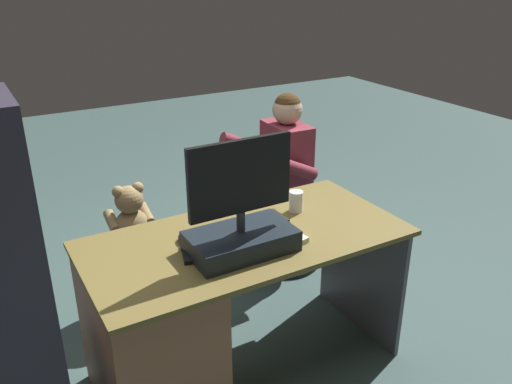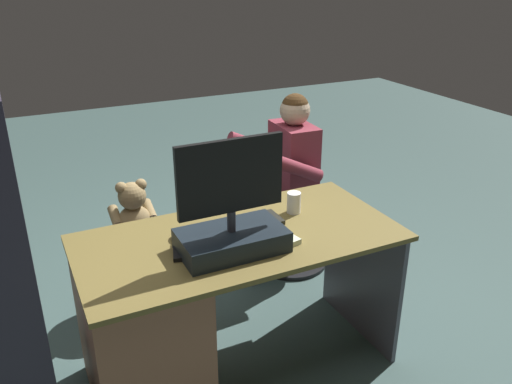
{
  "view_description": "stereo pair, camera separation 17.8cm",
  "coord_description": "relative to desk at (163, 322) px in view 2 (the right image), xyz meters",
  "views": [
    {
      "loc": [
        0.99,
        2.14,
        1.82
      ],
      "look_at": [
        -0.24,
        0.02,
        0.75
      ],
      "focal_mm": 37.25,
      "sensor_mm": 36.0,
      "label": 1
    },
    {
      "loc": [
        0.83,
        2.22,
        1.82
      ],
      "look_at": [
        -0.24,
        0.02,
        0.75
      ],
      "focal_mm": 37.25,
      "sensor_mm": 36.0,
      "label": 2
    }
  ],
  "objects": [
    {
      "name": "ground_plane",
      "position": [
        -0.37,
        -0.35,
        -0.38
      ],
      "size": [
        10.0,
        10.0,
        0.0
      ],
      "primitive_type": "plane",
      "color": "#3D5653"
    },
    {
      "name": "desk",
      "position": [
        0.0,
        0.0,
        0.0
      ],
      "size": [
        1.41,
        0.69,
        0.72
      ],
      "color": "brown",
      "rests_on": "ground_plane"
    },
    {
      "name": "monitor",
      "position": [
        -0.29,
        0.1,
        0.46
      ],
      "size": [
        0.45,
        0.25,
        0.48
      ],
      "color": "black",
      "rests_on": "desk"
    },
    {
      "name": "keyboard",
      "position": [
        -0.39,
        -0.08,
        0.35
      ],
      "size": [
        0.42,
        0.14,
        0.02
      ],
      "primitive_type": "cube",
      "color": "black",
      "rests_on": "desk"
    },
    {
      "name": "computer_mouse",
      "position": [
        -0.12,
        -0.08,
        0.35
      ],
      "size": [
        0.06,
        0.1,
        0.04
      ],
      "primitive_type": "ellipsoid",
      "color": "#292331",
      "rests_on": "desk"
    },
    {
      "name": "cup",
      "position": [
        -0.7,
        -0.1,
        0.39
      ],
      "size": [
        0.07,
        0.07,
        0.1
      ],
      "primitive_type": "cylinder",
      "color": "white",
      "rests_on": "desk"
    },
    {
      "name": "tv_remote",
      "position": [
        -0.08,
        0.03,
        0.35
      ],
      "size": [
        0.09,
        0.16,
        0.02
      ],
      "primitive_type": "cube",
      "rotation": [
        0.0,
        0.0,
        -0.29
      ],
      "color": "black",
      "rests_on": "desk"
    },
    {
      "name": "notebook_binder",
      "position": [
        -0.44,
        0.06,
        0.35
      ],
      "size": [
        0.27,
        0.34,
        0.02
      ],
      "primitive_type": "cube",
      "rotation": [
        0.0,
        0.0,
        0.19
      ],
      "color": "beige",
      "rests_on": "desk"
    },
    {
      "name": "office_chair_teddy",
      "position": [
        -0.07,
        -0.7,
        -0.13
      ],
      "size": [
        0.45,
        0.45,
        0.44
      ],
      "color": "black",
      "rests_on": "ground_plane"
    },
    {
      "name": "teddy_bear",
      "position": [
        -0.07,
        -0.71,
        0.21
      ],
      "size": [
        0.24,
        0.24,
        0.34
      ],
      "color": "#987E51",
      "rests_on": "office_chair_teddy"
    },
    {
      "name": "visitor_chair",
      "position": [
        -1.07,
        -0.75,
        -0.13
      ],
      "size": [
        0.47,
        0.47,
        0.44
      ],
      "color": "black",
      "rests_on": "ground_plane"
    },
    {
      "name": "person",
      "position": [
        -0.99,
        -0.74,
        0.27
      ],
      "size": [
        0.5,
        0.49,
        1.12
      ],
      "color": "maroon",
      "rests_on": "ground_plane"
    }
  ]
}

